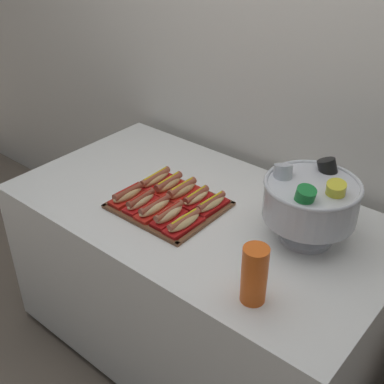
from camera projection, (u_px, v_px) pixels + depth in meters
name	position (u px, v px, depth m)	size (l,w,h in m)	color
ground_plane	(198.00, 342.00, 2.43)	(10.00, 10.00, 0.00)	#7A6B5B
back_wall	(282.00, 49.00, 2.10)	(6.00, 0.10, 2.60)	silver
buffet_table	(199.00, 278.00, 2.22)	(1.57, 0.87, 0.78)	white
serving_tray	(169.00, 205.00, 2.03)	(0.41, 0.36, 0.01)	brown
hot_dog_0	(128.00, 195.00, 2.04)	(0.07, 0.16, 0.06)	red
hot_dog_1	(141.00, 201.00, 2.00)	(0.07, 0.16, 0.06)	red
hot_dog_2	(155.00, 208.00, 1.96)	(0.07, 0.17, 0.06)	red
hot_dog_3	(169.00, 215.00, 1.92)	(0.07, 0.16, 0.06)	#B21414
hot_dog_4	(184.00, 223.00, 1.88)	(0.07, 0.18, 0.06)	#B21414
hot_dog_5	(155.00, 179.00, 2.15)	(0.06, 0.18, 0.06)	red
hot_dog_6	(168.00, 185.00, 2.11)	(0.07, 0.16, 0.06)	red
hot_dog_7	(182.00, 190.00, 2.07)	(0.07, 0.17, 0.06)	red
hot_dog_8	(196.00, 198.00, 2.03)	(0.07, 0.15, 0.06)	#B21414
hot_dog_9	(211.00, 204.00, 1.99)	(0.07, 0.17, 0.06)	#B21414
punch_bowl	(311.00, 200.00, 1.76)	(0.34, 0.34, 0.29)	silver
cup_stack	(254.00, 275.00, 1.53)	(0.08, 0.08, 0.20)	#EA5B19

